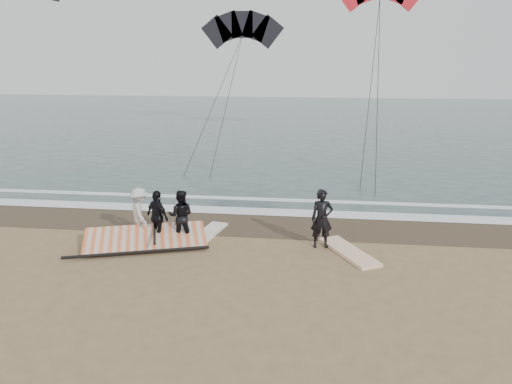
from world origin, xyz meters
TOP-DOWN VIEW (x-y plane):
  - ground at (0.00, 0.00)m, footprint 120.00×120.00m
  - sea at (0.00, 33.00)m, footprint 120.00×54.00m
  - wet_sand at (0.00, 4.50)m, footprint 120.00×2.80m
  - foam_near at (0.00, 5.90)m, footprint 120.00×0.90m
  - foam_far at (0.00, 7.60)m, footprint 120.00×0.45m
  - man_main at (2.52, 2.58)m, footprint 0.73×0.53m
  - board_white at (3.36, 2.15)m, footprint 1.82×2.55m
  - board_cream at (-1.25, 3.20)m, footprint 1.02×2.29m
  - trio_cluster at (-2.73, 2.56)m, footprint 2.41×1.39m
  - sail_rig at (-3.02, 2.09)m, footprint 4.12×2.81m
  - kite_dark at (-3.77, 27.88)m, footprint 7.20×8.61m

SIDE VIEW (x-z plane):
  - ground at x=0.00m, z-range 0.00..0.00m
  - wet_sand at x=0.00m, z-range 0.00..0.01m
  - sea at x=0.00m, z-range 0.00..0.02m
  - foam_near at x=0.00m, z-range 0.02..0.03m
  - foam_far at x=0.00m, z-range 0.02..0.03m
  - board_cream at x=-1.25m, z-range 0.00..0.09m
  - board_white at x=3.36m, z-range 0.00..0.10m
  - sail_rig at x=-3.02m, z-range -0.05..0.44m
  - trio_cluster at x=-2.73m, z-range -0.01..1.70m
  - man_main at x=2.52m, z-range 0.00..1.86m
  - kite_dark at x=-3.77m, z-range -1.71..16.78m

